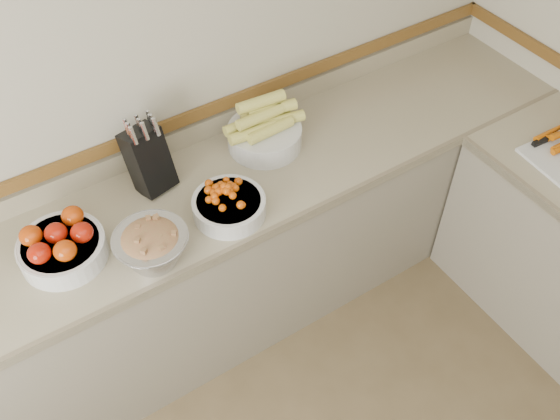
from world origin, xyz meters
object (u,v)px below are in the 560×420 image
knife_block (148,158)px  rhubarb_bowl (152,246)px  tomato_bowl (61,246)px  cherry_tomato_bowl (229,204)px  corn_bowl (264,131)px

knife_block → rhubarb_bowl: (-0.17, -0.38, -0.06)m
tomato_bowl → cherry_tomato_bowl: size_ratio=1.10×
cherry_tomato_bowl → corn_bowl: 0.44m
knife_block → rhubarb_bowl: knife_block is taller
tomato_bowl → corn_bowl: size_ratio=0.89×
cherry_tomato_bowl → corn_bowl: corn_bowl is taller
cherry_tomato_bowl → rhubarb_bowl: rhubarb_bowl is taller
knife_block → cherry_tomato_bowl: 0.38m
knife_block → cherry_tomato_bowl: (0.19, -0.32, -0.09)m
knife_block → corn_bowl: 0.54m
cherry_tomato_bowl → corn_bowl: size_ratio=0.81×
knife_block → tomato_bowl: knife_block is taller
knife_block → tomato_bowl: size_ratio=1.10×
rhubarb_bowl → cherry_tomato_bowl: bearing=8.9°
rhubarb_bowl → corn_bowl: bearing=25.4°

